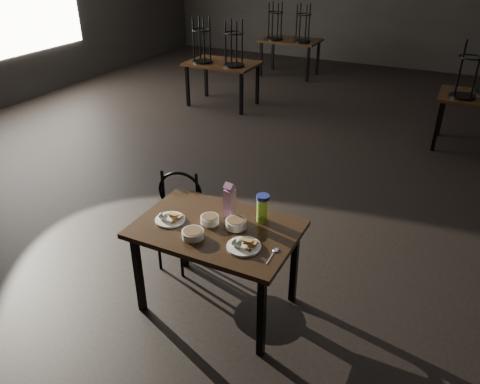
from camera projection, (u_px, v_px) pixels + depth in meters
The scene contains 12 objects.
main_table at pixel (216, 236), 3.51m from camera, with size 1.20×0.80×0.75m.
plate_left at pixel (170, 218), 3.54m from camera, with size 0.23×0.23×0.07m.
plate_right at pixel (243, 245), 3.23m from camera, with size 0.24×0.24×0.08m.
bowl_near at pixel (210, 219), 3.51m from camera, with size 0.14×0.14×0.06m.
bowl_far at pixel (236, 223), 3.45m from camera, with size 0.16×0.16×0.06m.
bowl_big at pixel (193, 234), 3.34m from camera, with size 0.16×0.16×0.05m.
juice_carton at pixel (230, 201), 3.54m from camera, with size 0.08×0.08×0.29m.
water_bottle at pixel (263, 208), 3.49m from camera, with size 0.11×0.11×0.22m.
spoon at pixel (275, 251), 3.20m from camera, with size 0.05×0.20×0.01m.
bentwood_chair at pixel (178, 213), 4.09m from camera, with size 0.45×0.44×0.87m.
bg_table_left at pixel (221, 63), 7.94m from camera, with size 1.20×0.80×1.48m.
bg_table_far at pixel (290, 40), 9.69m from camera, with size 1.20×0.80×1.48m.
Camera 1 is at (2.19, -5.22, 2.65)m, focal length 35.00 mm.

